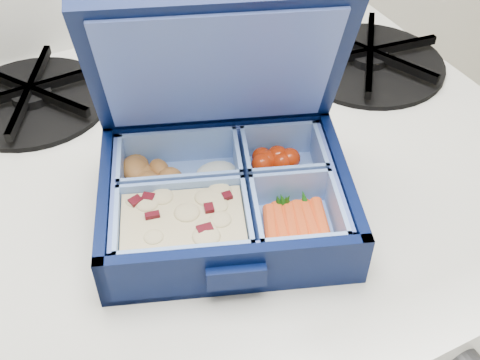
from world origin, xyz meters
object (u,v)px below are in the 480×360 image
bento_box (226,199)px  burner_grate (369,56)px  stove (231,358)px  fork (217,125)px

bento_box → burner_grate: bento_box is taller
bento_box → burner_grate: bearing=50.0°
stove → fork: size_ratio=4.98×
fork → bento_box: bearing=-60.2°
stove → fork: bearing=100.8°
burner_grate → fork: 0.22m
bento_box → fork: size_ratio=1.18×
burner_grate → stove: bearing=-167.9°
stove → bento_box: 0.51m
stove → burner_grate: size_ratio=4.95×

